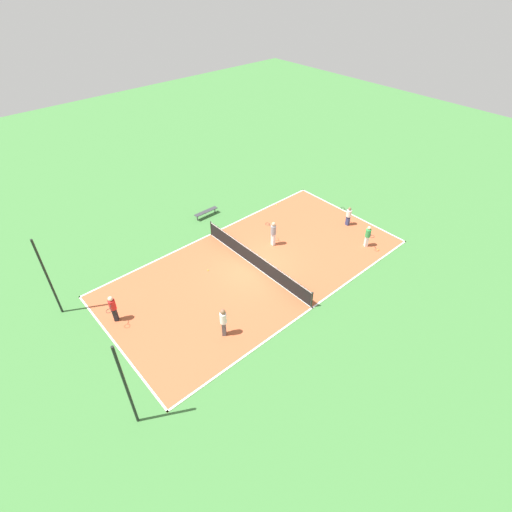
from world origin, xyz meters
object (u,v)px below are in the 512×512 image
at_px(tennis_ball_near_net, 208,270).
at_px(player_coach_red, 113,307).
at_px(tennis_ball_far_baseline, 378,250).
at_px(player_baseline_gray, 273,232).
at_px(tennis_net, 256,260).
at_px(player_near_white, 223,320).
at_px(fence_post_back_right, 48,278).
at_px(fence_post_back_left, 126,387).
at_px(bench, 206,212).
at_px(player_far_green, 368,235).
at_px(player_far_white, 349,215).
at_px(tennis_ball_midcourt, 277,205).

bearing_deg(tennis_ball_near_net, player_coach_red, 90.30).
bearing_deg(tennis_ball_far_baseline, player_baseline_gray, 43.20).
xyz_separation_m(tennis_net, player_near_white, (-3.01, 4.90, 0.50)).
bearing_deg(fence_post_back_right, tennis_ball_far_baseline, -115.24).
bearing_deg(fence_post_back_left, bench, -46.49).
xyz_separation_m(tennis_net, fence_post_back_right, (4.30, 10.65, 1.91)).
distance_m(tennis_net, tennis_ball_far_baseline, 8.34).
distance_m(player_far_green, player_near_white, 11.90).
xyz_separation_m(player_far_white, tennis_ball_midcourt, (5.34, 1.94, -0.79)).
distance_m(player_coach_red, fence_post_back_right, 3.60).
relative_size(tennis_net, bench, 4.95).
relative_size(player_far_green, tennis_ball_midcourt, 23.33).
distance_m(player_far_green, player_baseline_gray, 6.27).
relative_size(tennis_ball_near_net, fence_post_back_right, 0.01).
bearing_deg(player_near_white, fence_post_back_right, -99.91).
distance_m(fence_post_back_left, fence_post_back_right, 8.60).
bearing_deg(tennis_net, player_coach_red, 79.02).
height_order(tennis_net, player_baseline_gray, player_baseline_gray).
xyz_separation_m(player_coach_red, tennis_ball_midcourt, (2.83, -14.83, -0.97)).
xyz_separation_m(tennis_ball_near_net, tennis_ball_far_baseline, (-5.84, -9.73, 0.00)).
relative_size(player_baseline_gray, tennis_ball_midcourt, 26.56).
bearing_deg(bench, tennis_ball_near_net, 54.91).
xyz_separation_m(player_far_green, player_far_white, (2.45, -1.11, -0.08)).
bearing_deg(tennis_net, tennis_ball_far_baseline, -119.71).
bearing_deg(player_baseline_gray, bench, 13.87).
distance_m(tennis_ball_midcourt, fence_post_back_left, 19.14).
distance_m(player_near_white, tennis_ball_near_net, 5.40).
bearing_deg(player_near_white, tennis_ball_far_baseline, 126.64).
relative_size(tennis_ball_midcourt, tennis_ball_far_baseline, 1.00).
distance_m(player_far_green, tennis_ball_midcourt, 7.89).
xyz_separation_m(tennis_net, player_coach_red, (1.68, 8.66, 0.44)).
relative_size(player_far_green, tennis_ball_near_net, 23.33).
bearing_deg(player_coach_red, player_far_green, 109.89).
distance_m(bench, tennis_ball_midcourt, 5.58).
distance_m(bench, tennis_ball_far_baseline, 12.59).
relative_size(player_coach_red, fence_post_back_right, 0.35).
distance_m(tennis_net, tennis_ball_midcourt, 7.66).
bearing_deg(player_baseline_gray, tennis_net, 113.92).
height_order(bench, tennis_ball_midcourt, bench).
distance_m(player_coach_red, tennis_ball_far_baseline, 16.95).
distance_m(bench, player_near_white, 11.61).
xyz_separation_m(tennis_ball_near_net, fence_post_back_right, (2.59, 8.15, 2.44)).
distance_m(player_near_white, tennis_ball_far_baseline, 12.22).
relative_size(player_baseline_gray, fence_post_back_left, 0.36).
xyz_separation_m(tennis_net, fence_post_back_left, (-4.30, 10.65, 1.91)).
bearing_deg(player_baseline_gray, tennis_ball_midcourt, -45.35).
height_order(tennis_ball_far_baseline, fence_post_back_right, fence_post_back_right).
height_order(player_coach_red, player_baseline_gray, player_baseline_gray).
relative_size(bench, fence_post_back_left, 0.38).
xyz_separation_m(player_baseline_gray, player_far_white, (-1.83, -5.69, -0.23)).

